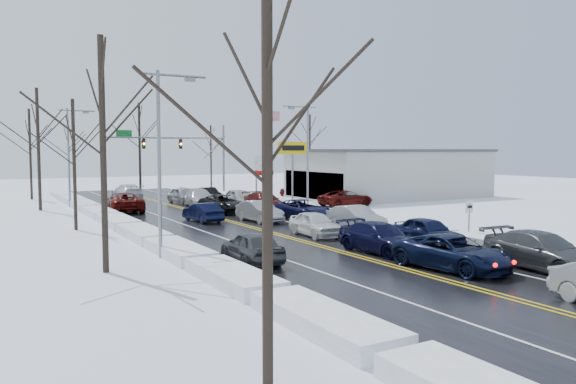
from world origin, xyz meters
TOP-DOWN VIEW (x-y plane):
  - ground at (0.00, 0.00)m, footprint 160.00×160.00m
  - road_surface at (0.00, 2.00)m, footprint 14.00×84.00m
  - snow_bank_left at (-7.60, 2.00)m, footprint 1.83×72.00m
  - snow_bank_right at (7.60, 2.00)m, footprint 1.83×72.00m
  - traffic_signal_mast at (3.45, 27.99)m, footprint 13.28×0.39m
  - tires_plus_sign at (10.50, 15.99)m, footprint 3.20×0.34m
  - used_vehicles_sign at (10.50, 22.00)m, footprint 2.20×0.22m
  - speed_limit_sign at (8.20, -8.00)m, footprint 0.55×0.09m
  - flagpole at (15.17, 30.00)m, footprint 1.87×1.20m
  - dealership_building at (23.98, 18.00)m, footprint 20.40×12.40m
  - streetlight_ne at (8.30, 10.00)m, footprint 3.20×0.25m
  - streetlight_sw at (-8.30, -4.00)m, footprint 3.20×0.25m
  - streetlight_nw at (-8.30, 24.00)m, footprint 3.20×0.25m
  - tree_left_a at (-11.00, -20.00)m, footprint 3.60×3.60m
  - tree_left_b at (-11.50, -6.00)m, footprint 4.00×4.00m
  - tree_left_c at (-10.50, 8.00)m, footprint 3.40×3.40m
  - tree_left_d at (-11.20, 22.00)m, footprint 4.20×4.20m
  - tree_left_e at (-10.80, 34.00)m, footprint 3.80×3.80m
  - tree_far_b at (-6.00, 41.00)m, footprint 3.60×3.60m
  - tree_far_c at (2.00, 39.00)m, footprint 4.40×4.40m
  - tree_far_d at (12.00, 40.50)m, footprint 3.40×3.40m
  - tree_far_e at (28.00, 41.00)m, footprint 4.20×4.20m
  - queued_car_2 at (1.79, -12.98)m, footprint 3.16×5.72m
  - queued_car_3 at (1.64, -8.18)m, footprint 2.32×5.30m
  - queued_car_4 at (1.70, -1.91)m, footprint 2.03×4.49m
  - queued_car_5 at (1.83, 5.86)m, footprint 1.84×4.68m
  - queued_car_6 at (1.87, 12.56)m, footprint 2.93×5.57m
  - queued_car_7 at (1.86, 18.13)m, footprint 2.89×5.72m
  - queued_car_8 at (1.70, 22.19)m, footprint 2.29×4.74m
  - queued_car_11 at (5.25, -14.85)m, footprint 2.64×5.75m
  - queued_car_12 at (5.32, -7.78)m, footprint 2.00×4.58m
  - queued_car_13 at (5.37, -1.10)m, footprint 1.73×4.81m
  - queued_car_14 at (5.34, 5.53)m, footprint 2.82×5.49m
  - queued_car_15 at (5.41, 11.99)m, footprint 2.28×5.46m
  - queued_car_16 at (5.06, 16.24)m, footprint 2.00×4.86m
  - queued_car_17 at (5.11, 23.95)m, footprint 1.43×4.04m
  - oncoming_car_0 at (-1.75, 7.93)m, footprint 1.79×4.29m
  - oncoming_car_1 at (-5.12, 17.52)m, footprint 3.33×6.22m
  - oncoming_car_2 at (-1.90, 29.63)m, footprint 2.43×5.64m
  - oncoming_car_3 at (-5.16, -7.20)m, footprint 1.98×4.50m
  - parked_car_0 at (13.88, 11.93)m, footprint 5.47×2.79m
  - parked_car_1 at (17.08, 15.51)m, footprint 2.63×5.83m
  - parked_car_2 at (14.94, 22.82)m, footprint 2.16×4.81m

SIDE VIEW (x-z plane):
  - ground at x=0.00m, z-range 0.00..0.00m
  - snow_bank_left at x=-7.60m, z-range -0.28..0.28m
  - snow_bank_right at x=7.60m, z-range -0.28..0.28m
  - queued_car_2 at x=1.79m, z-range -0.76..0.76m
  - queued_car_3 at x=1.64m, z-range -0.76..0.76m
  - queued_car_4 at x=1.70m, z-range -0.75..0.75m
  - queued_car_5 at x=1.83m, z-range -0.76..0.76m
  - queued_car_6 at x=1.87m, z-range -0.75..0.75m
  - queued_car_7 at x=1.86m, z-range -0.80..0.80m
  - queued_car_8 at x=1.70m, z-range -0.78..0.78m
  - queued_car_11 at x=5.25m, z-range -0.81..0.81m
  - queued_car_12 at x=5.32m, z-range -0.77..0.77m
  - queued_car_13 at x=5.37m, z-range -0.79..0.79m
  - queued_car_14 at x=5.34m, z-range -0.74..0.74m
  - queued_car_15 at x=5.41m, z-range -0.79..0.79m
  - queued_car_16 at x=5.06m, z-range -0.82..0.82m
  - queued_car_17 at x=5.11m, z-range -0.66..0.66m
  - oncoming_car_0 at x=-1.75m, z-range -0.69..0.69m
  - oncoming_car_1 at x=-5.12m, z-range -0.83..0.83m
  - oncoming_car_2 at x=-1.90m, z-range -0.81..0.81m
  - oncoming_car_3 at x=-5.16m, z-range -0.75..0.75m
  - parked_car_0 at x=13.88m, z-range -0.74..0.74m
  - parked_car_1 at x=17.08m, z-range -0.83..0.83m
  - parked_car_2 at x=14.94m, z-range -0.80..0.80m
  - road_surface at x=0.00m, z-range 0.00..0.01m
  - speed_limit_sign at x=8.20m, z-range 0.46..2.81m
  - dealership_building at x=23.98m, z-range 0.01..5.31m
  - used_vehicles_sign at x=10.50m, z-range 0.99..5.64m
  - tires_plus_sign at x=10.50m, z-range 1.99..7.99m
  - streetlight_ne at x=8.30m, z-range 0.81..9.81m
  - streetlight_sw at x=-8.30m, z-range 0.81..9.81m
  - streetlight_nw at x=-8.30m, z-range 0.81..9.81m
  - traffic_signal_mast at x=3.45m, z-range 1.48..9.48m
  - flagpole at x=15.17m, z-range 0.93..10.93m
  - tree_left_c at x=-10.50m, z-range 1.69..10.19m
  - tree_far_d at x=12.00m, z-range 1.69..10.19m
  - tree_left_a at x=-11.00m, z-range 1.79..10.79m
  - tree_far_b at x=-6.00m, z-range 1.79..10.79m
  - tree_left_e at x=-10.80m, z-range 1.89..11.39m
  - tree_left_b at x=-11.50m, z-range 1.99..11.99m
  - tree_left_d at x=-11.20m, z-range 2.08..12.58m
  - tree_far_e at x=28.00m, z-range 2.08..12.58m
  - tree_far_c at x=2.00m, z-range 2.18..13.18m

